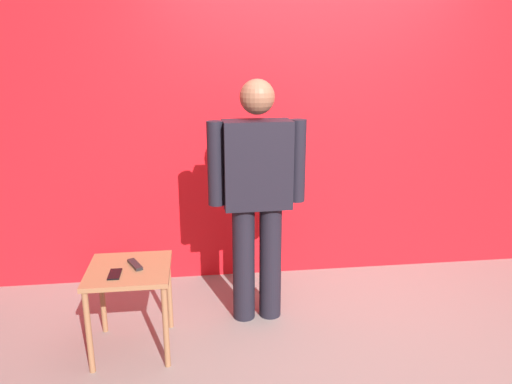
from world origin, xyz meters
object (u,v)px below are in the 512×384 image
object	(u,v)px
standing_person	(257,191)
cell_phone	(115,274)
side_table	(130,281)
tv_remote	(135,265)

from	to	relation	value
standing_person	cell_phone	size ratio (longest dim) A/B	11.76
cell_phone	side_table	bearing A→B (deg)	52.60
side_table	tv_remote	bearing A→B (deg)	32.49
side_table	tv_remote	size ratio (longest dim) A/B	3.33
standing_person	cell_phone	bearing A→B (deg)	-156.73
cell_phone	tv_remote	size ratio (longest dim) A/B	0.85
side_table	cell_phone	distance (m)	0.15
standing_person	cell_phone	xyz separation A→B (m)	(-0.91, -0.39, -0.38)
side_table	tv_remote	world-z (taller)	tv_remote
standing_person	tv_remote	distance (m)	0.93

